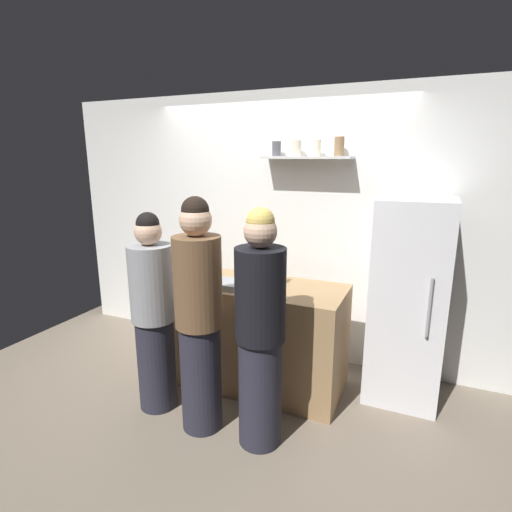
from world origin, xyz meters
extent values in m
plane|color=#726656|center=(0.00, 0.00, 0.00)|extent=(5.28, 5.28, 0.00)
cube|color=white|center=(0.00, 1.25, 1.30)|extent=(4.80, 0.10, 2.60)
cube|color=silver|center=(0.33, 1.09, 1.98)|extent=(0.82, 0.22, 0.02)
cylinder|color=#4C4C51|center=(0.04, 1.09, 2.06)|extent=(0.08, 0.08, 0.13)
cylinder|color=beige|center=(0.23, 1.09, 2.07)|extent=(0.09, 0.09, 0.14)
cylinder|color=beige|center=(0.43, 1.09, 2.07)|extent=(0.06, 0.06, 0.14)
cylinder|color=olive|center=(0.62, 1.09, 2.08)|extent=(0.09, 0.09, 0.16)
cube|color=white|center=(1.30, 0.85, 0.84)|extent=(0.57, 0.59, 1.68)
cylinder|color=#99999E|center=(1.46, 0.53, 0.92)|extent=(0.02, 0.02, 0.45)
cube|color=#9E7A51|center=(0.09, 0.52, 0.46)|extent=(1.52, 0.67, 0.93)
cube|color=gray|center=(-0.15, 0.35, 0.95)|extent=(0.34, 0.24, 0.05)
cylinder|color=#B2B2B7|center=(-0.06, 0.61, 0.99)|extent=(0.11, 0.11, 0.12)
cylinder|color=silver|center=(-0.07, 0.61, 1.05)|extent=(0.02, 0.02, 0.16)
cylinder|color=silver|center=(-0.07, 0.61, 1.06)|extent=(0.02, 0.03, 0.19)
cylinder|color=silver|center=(-0.05, 0.60, 1.04)|extent=(0.01, 0.01, 0.15)
cylinder|color=silver|center=(-0.06, 0.62, 1.05)|extent=(0.01, 0.01, 0.17)
cylinder|color=silver|center=(-0.09, 0.59, 1.05)|extent=(0.02, 0.03, 0.18)
cylinder|color=silver|center=(-0.09, 0.61, 1.04)|extent=(0.01, 0.03, 0.15)
cylinder|color=silver|center=(-0.06, 0.60, 1.05)|extent=(0.02, 0.03, 0.18)
cylinder|color=silver|center=(-0.07, 0.62, 1.04)|extent=(0.03, 0.01, 0.16)
cylinder|color=#19471E|center=(0.24, 0.53, 1.04)|extent=(0.08, 0.08, 0.23)
cylinder|color=#19471E|center=(0.24, 0.53, 1.19)|extent=(0.03, 0.03, 0.07)
cylinder|color=black|center=(0.24, 0.53, 1.24)|extent=(0.04, 0.04, 0.02)
cylinder|color=#B2BFB2|center=(0.25, 0.25, 1.02)|extent=(0.08, 0.08, 0.19)
cylinder|color=#B2BFB2|center=(0.25, 0.25, 1.16)|extent=(0.03, 0.03, 0.08)
cylinder|color=#333333|center=(0.25, 0.25, 1.21)|extent=(0.04, 0.04, 0.02)
cylinder|color=silver|center=(-0.48, 0.42, 1.02)|extent=(0.08, 0.08, 0.18)
cylinder|color=silver|center=(-0.48, 0.42, 1.12)|extent=(0.04, 0.04, 0.03)
cylinder|color=#268C3F|center=(-0.48, 0.42, 1.15)|extent=(0.05, 0.05, 0.02)
cylinder|color=#262633|center=(0.42, -0.18, 0.40)|extent=(0.30, 0.30, 0.79)
cylinder|color=black|center=(0.42, -0.18, 1.11)|extent=(0.34, 0.34, 0.63)
sphere|color=#D8AD8C|center=(0.42, -0.18, 1.53)|extent=(0.21, 0.21, 0.21)
sphere|color=#D8B759|center=(0.42, -0.18, 1.59)|extent=(0.18, 0.18, 0.18)
cylinder|color=#262633|center=(-0.04, -0.20, 0.41)|extent=(0.30, 0.30, 0.82)
cylinder|color=brown|center=(-0.04, -0.20, 1.14)|extent=(0.34, 0.34, 0.65)
sphere|color=#D8AD8C|center=(-0.04, -0.20, 1.57)|extent=(0.22, 0.22, 0.22)
sphere|color=black|center=(-0.04, -0.20, 1.64)|extent=(0.19, 0.19, 0.19)
cylinder|color=#262633|center=(-0.51, -0.12, 0.38)|extent=(0.30, 0.30, 0.75)
cylinder|color=gray|center=(-0.51, -0.12, 1.05)|extent=(0.34, 0.34, 0.59)
sphere|color=#D8AD8C|center=(-0.51, -0.12, 1.45)|extent=(0.20, 0.20, 0.20)
sphere|color=black|center=(-0.51, -0.12, 1.51)|extent=(0.17, 0.17, 0.17)
camera|label=1|loc=(1.40, -2.47, 1.98)|focal=28.06mm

